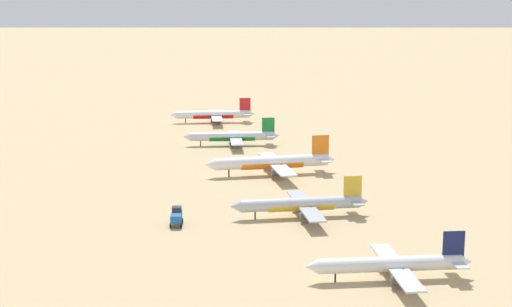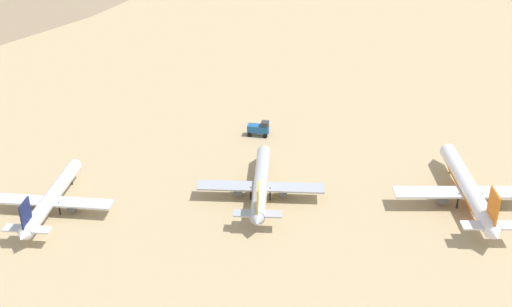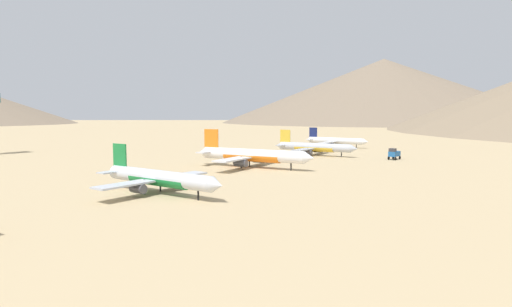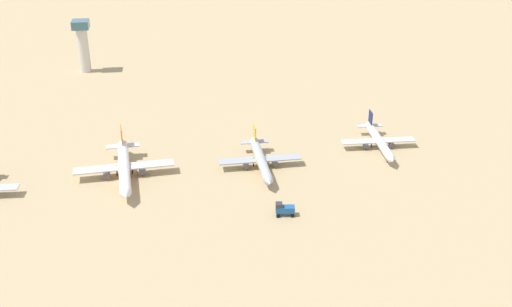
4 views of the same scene
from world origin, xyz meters
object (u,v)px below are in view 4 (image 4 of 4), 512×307
parked_jet_2 (124,167)px  control_tower (83,43)px  parked_jet_4 (379,140)px  service_truck (284,209)px  parked_jet_3 (261,159)px

parked_jet_2 → control_tower: bearing=-167.5°
parked_jet_2 → control_tower: size_ratio=1.62×
control_tower → parked_jet_2: bearing=12.5°
parked_jet_4 → control_tower: 142.45m
service_truck → parked_jet_3: bearing=-174.6°
parked_jet_3 → service_truck: (28.67, 2.71, -1.04)m
parked_jet_2 → parked_jet_4: 83.83m
parked_jet_2 → control_tower: (-104.24, -23.15, 9.56)m
parked_jet_2 → parked_jet_4: bearing=96.9°
parked_jet_3 → parked_jet_4: bearing=102.7°
parked_jet_3 → control_tower: 122.73m
parked_jet_4 → control_tower: bearing=-131.5°
parked_jet_3 → control_tower: (-103.44, -65.27, 10.05)m
parked_jet_4 → control_tower: size_ratio=1.33×
parked_jet_2 → control_tower: control_tower is taller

